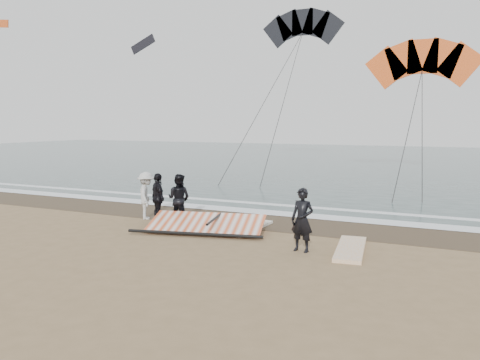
% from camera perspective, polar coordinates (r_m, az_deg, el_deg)
% --- Properties ---
extents(ground, '(120.00, 120.00, 0.00)m').
position_cam_1_polar(ground, '(12.48, -5.15, -8.90)').
color(ground, '#8C704C').
rests_on(ground, ground).
extents(sea, '(120.00, 54.00, 0.02)m').
position_cam_1_polar(sea, '(43.98, 16.42, 2.33)').
color(sea, '#233838').
rests_on(sea, ground).
extents(wet_sand, '(120.00, 2.80, 0.01)m').
position_cam_1_polar(wet_sand, '(16.43, 2.58, -4.96)').
color(wet_sand, '#4C3D2B').
rests_on(wet_sand, ground).
extents(foam_near, '(120.00, 0.90, 0.01)m').
position_cam_1_polar(foam_near, '(17.71, 4.25, -4.02)').
color(foam_near, white).
rests_on(foam_near, sea).
extents(foam_far, '(120.00, 0.45, 0.01)m').
position_cam_1_polar(foam_far, '(19.29, 5.98, -3.12)').
color(foam_far, white).
rests_on(foam_far, sea).
extents(man_main, '(0.67, 0.49, 1.71)m').
position_cam_1_polar(man_main, '(12.54, 7.59, -4.84)').
color(man_main, black).
rests_on(man_main, ground).
extents(board_white, '(0.99, 2.59, 0.10)m').
position_cam_1_polar(board_white, '(13.02, 13.32, -8.16)').
color(board_white, white).
rests_on(board_white, ground).
extents(board_cream, '(0.79, 2.35, 0.10)m').
position_cam_1_polar(board_cream, '(15.13, 1.14, -5.85)').
color(board_cream, white).
rests_on(board_cream, ground).
extents(trio_cluster, '(2.39, 1.39, 1.70)m').
position_cam_1_polar(trio_cluster, '(16.43, -9.77, -2.07)').
color(trio_cluster, black).
rests_on(trio_cluster, ground).
extents(sail_rig, '(4.11, 2.44, 0.49)m').
position_cam_1_polar(sail_rig, '(14.94, -4.08, -5.45)').
color(sail_rig, black).
rests_on(sail_rig, ground).
extents(kite_red, '(7.36, 4.99, 11.68)m').
position_cam_1_polar(kite_red, '(30.38, 21.34, 12.82)').
color(kite_red, '#E5551B').
rests_on(kite_red, ground).
extents(kite_dark, '(7.34, 7.34, 17.78)m').
position_cam_1_polar(kite_dark, '(38.87, 7.59, 17.68)').
color(kite_dark, black).
rests_on(kite_dark, ground).
extents(distant_kites, '(22.15, 2.12, 4.95)m').
position_cam_1_polar(distant_kites, '(58.42, -20.31, 16.42)').
color(distant_kites, '#D24B18').
rests_on(distant_kites, ground).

